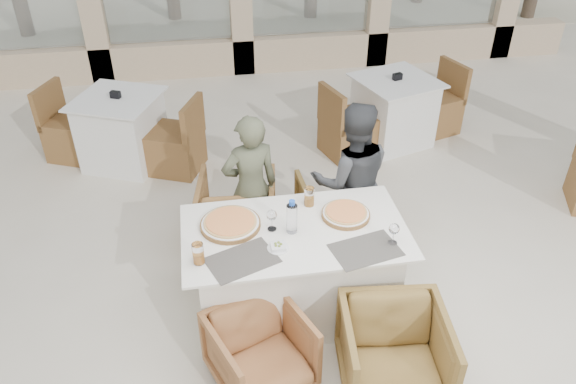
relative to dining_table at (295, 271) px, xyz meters
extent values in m
plane|color=beige|center=(0.10, 0.06, -0.39)|extent=(80.00, 80.00, 0.00)
cube|color=#524D47|center=(-0.40, -0.25, 0.39)|extent=(0.53, 0.44, 0.00)
cube|color=#534F47|center=(0.43, -0.29, 0.39)|extent=(0.50, 0.39, 0.00)
cylinder|color=#F25521|center=(-0.45, 0.13, 0.41)|extent=(0.50, 0.50, 0.06)
cylinder|color=#F95722|center=(0.40, 0.11, 0.41)|extent=(0.40, 0.40, 0.05)
cylinder|color=#ADD1E4|center=(-0.02, 0.00, 0.52)|extent=(0.10, 0.10, 0.27)
cylinder|color=orange|center=(-0.68, -0.22, 0.46)|extent=(0.08, 0.08, 0.15)
cylinder|color=orange|center=(0.16, 0.29, 0.46)|extent=(0.09, 0.09, 0.15)
imported|color=olive|center=(-0.35, 0.94, -0.07)|extent=(0.76, 0.78, 0.62)
imported|color=olive|center=(0.53, 0.83, -0.09)|extent=(0.66, 0.68, 0.59)
imported|color=#9B6338|center=(-0.34, -0.62, -0.11)|extent=(0.78, 0.79, 0.56)
imported|color=olive|center=(0.51, -0.81, -0.07)|extent=(0.74, 0.76, 0.63)
imported|color=#595D44|center=(-0.23, 0.77, 0.27)|extent=(0.53, 0.40, 1.31)
imported|color=#3C3E41|center=(0.59, 0.66, 0.31)|extent=(0.73, 0.59, 1.40)
camera|label=1|loc=(-0.57, -3.07, 2.86)|focal=35.00mm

